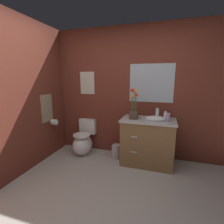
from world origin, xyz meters
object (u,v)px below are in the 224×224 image
Objects in this scene: toilet at (83,142)px; soap_bottle at (165,116)px; hand_wash_bottle at (157,114)px; vanity_cabinet at (148,141)px; toilet_paper_roll at (54,122)px; flower_vase at (134,109)px; trash_bin at (116,151)px; wall_poster at (87,83)px; wall_mirror at (151,83)px; hanging_towel at (47,108)px; lotion_bottle at (168,117)px.

soap_bottle is (1.58, 0.03, 0.66)m from toilet.
hand_wash_bottle is at bearing 3.06° from toilet.
vanity_cabinet reaches higher than toilet_paper_roll.
toilet_paper_roll is at bearing -172.10° from hand_wash_bottle.
vanity_cabinet is 0.52m from hand_wash_bottle.
vanity_cabinet reaches higher than soap_bottle.
flower_vase is (-0.26, -0.04, 0.59)m from vanity_cabinet.
toilet is 1.29× the size of flower_vase.
trash_bin is (-0.73, -0.08, -0.78)m from hand_wash_bottle.
hand_wash_bottle is 2.00m from toilet_paper_roll.
wall_poster is (-1.04, 0.33, 0.42)m from flower_vase.
vanity_cabinet is 1.90× the size of flower_vase.
wall_mirror reaches higher than flower_vase.
hand_wash_bottle is 2.06m from hanging_towel.
toilet is 1.33× the size of hanging_towel.
toilet_paper_roll is (-1.24, -0.19, 0.54)m from trash_bin.
toilet is at bearing -176.94° from hand_wash_bottle.
toilet_paper_roll reaches higher than trash_bin.
trash_bin is 0.34× the size of wall_mirror.
lotion_bottle is 0.91× the size of hand_wash_bottle.
lotion_bottle is 0.24m from hand_wash_bottle.
soap_bottle is at bearing -8.40° from wall_poster.
lotion_bottle is 0.22× the size of wall_mirror.
soap_bottle is 0.78× the size of hand_wash_bottle.
lotion_bottle is 1.20m from trash_bin.
toilet is 2.54× the size of trash_bin.
wall_mirror is (-0.32, 0.34, 0.54)m from lotion_bottle.
vanity_cabinet is 5.27× the size of hand_wash_bottle.
vanity_cabinet is 1.95× the size of hanging_towel.
wall_poster reaches higher than lotion_bottle.
hanging_towel is (-2.02, -0.39, 0.06)m from hand_wash_bottle.
hand_wash_bottle reaches higher than lotion_bottle.
hanging_towel is 4.73× the size of toilet_paper_roll.
vanity_cabinet is 5.80× the size of lotion_bottle.
wall_mirror is at bearing 90.55° from vanity_cabinet.
flower_vase is at bearing -171.92° from vanity_cabinet.
toilet is at bearing -90.00° from wall_poster.
toilet is 1.31m from vanity_cabinet.
hanging_towel reaches higher than toilet.
toilet_paper_roll is (-2.11, -0.23, -0.22)m from soap_bottle.
hanging_towel is at bearing -135.22° from wall_poster.
wall_poster is 1.04m from toilet_paper_roll.
lotion_bottle is (0.32, -0.05, 0.48)m from vanity_cabinet.
hanging_towel is at bearing -115.22° from toilet_paper_roll.
hand_wash_bottle reaches higher than vanity_cabinet.
toilet_paper_roll is (-1.97, -0.27, -0.24)m from hand_wash_bottle.
flower_vase is 1.17× the size of wall_poster.
soap_bottle is 0.55× the size of trash_bin.
hand_wash_bottle is 0.58m from wall_mirror.
wall_mirror reaches higher than soap_bottle.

